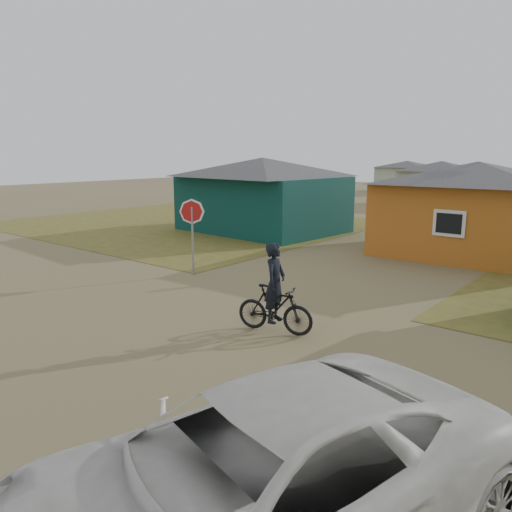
# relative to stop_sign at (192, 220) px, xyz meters

# --- Properties ---
(ground) EXTENTS (120.00, 120.00, 0.00)m
(ground) POSITION_rel_stop_sign_xyz_m (3.94, -3.89, -1.96)
(ground) COLOR olive
(grass_nw) EXTENTS (20.00, 18.00, 0.00)m
(grass_nw) POSITION_rel_stop_sign_xyz_m (-10.06, 9.11, -1.96)
(grass_nw) COLOR olive
(grass_nw) RESTS_ON ground
(house_teal) EXTENTS (8.93, 7.08, 4.00)m
(house_teal) POSITION_rel_stop_sign_xyz_m (-4.56, 9.61, 0.09)
(house_teal) COLOR #09322D
(house_teal) RESTS_ON ground
(house_yellow) EXTENTS (7.72, 6.76, 3.90)m
(house_yellow) POSITION_rel_stop_sign_xyz_m (6.44, 10.11, 0.04)
(house_yellow) COLOR #B7611C
(house_yellow) RESTS_ON ground
(house_pale_west) EXTENTS (7.04, 6.15, 3.60)m
(house_pale_west) POSITION_rel_stop_sign_xyz_m (-2.06, 30.11, -0.11)
(house_pale_west) COLOR #ADB69D
(house_pale_west) RESTS_ON ground
(house_pale_north) EXTENTS (6.28, 5.81, 3.40)m
(house_pale_north) POSITION_rel_stop_sign_xyz_m (-10.06, 42.11, -0.21)
(house_pale_north) COLOR #ADB69D
(house_pale_north) RESTS_ON ground
(stop_sign) EXTENTS (0.87, 0.22, 2.69)m
(stop_sign) POSITION_rel_stop_sign_xyz_m (0.00, 0.00, 0.00)
(stop_sign) COLOR gray
(stop_sign) RESTS_ON ground
(cyclist) EXTENTS (2.00, 0.99, 2.18)m
(cyclist) POSITION_rel_stop_sign_xyz_m (5.71, -2.75, -1.17)
(cyclist) COLOR black
(cyclist) RESTS_ON ground
(vehicle) EXTENTS (4.46, 6.83, 1.75)m
(vehicle) POSITION_rel_stop_sign_xyz_m (9.69, -8.31, -1.09)
(vehicle) COLOR silver
(vehicle) RESTS_ON ground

